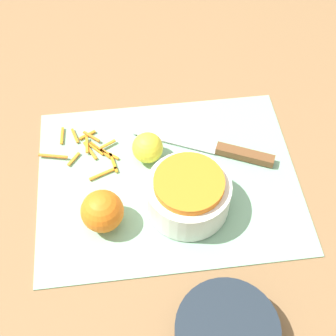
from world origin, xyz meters
TOP-DOWN VIEW (x-y plane):
  - ground_plane at (0.00, 0.00)m, footprint 4.00×4.00m
  - cutting_board at (0.00, 0.00)m, footprint 0.48×0.37m
  - bowl_speckled at (-0.03, 0.06)m, footprint 0.14×0.14m
  - bowl_dark at (-0.05, 0.29)m, footprint 0.15×0.15m
  - knife at (-0.12, -0.04)m, footprint 0.26×0.13m
  - orange_left at (0.12, 0.08)m, footprint 0.07×0.07m
  - lemon at (0.03, -0.05)m, footprint 0.06×0.06m
  - peel_pile at (0.14, -0.08)m, footprint 0.15×0.13m

SIDE VIEW (x-z plane):
  - ground_plane at x=0.00m, z-range 0.00..0.00m
  - cutting_board at x=0.00m, z-range 0.00..0.01m
  - peel_pile at x=0.14m, z-range 0.01..0.01m
  - knife at x=-0.12m, z-range 0.00..0.02m
  - bowl_dark at x=-0.05m, z-range 0.00..0.05m
  - lemon at x=0.03m, z-range 0.01..0.06m
  - orange_left at x=0.12m, z-range 0.01..0.08m
  - bowl_speckled at x=-0.03m, z-range 0.00..0.08m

